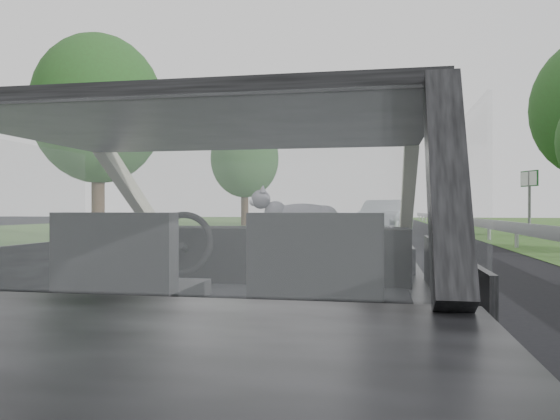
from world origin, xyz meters
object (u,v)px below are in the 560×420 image
at_px(subject_car, 238,292).
at_px(highway_sign, 529,204).
at_px(cat, 303,214).
at_px(other_car, 385,218).

relative_size(subject_car, highway_sign, 1.52).
height_order(cat, other_car, other_car).
height_order(subject_car, highway_sign, highway_sign).
distance_m(subject_car, other_car, 19.73).
bearing_deg(other_car, highway_sign, 21.39).
height_order(subject_car, other_car, other_car).
bearing_deg(subject_car, cat, 72.82).
bearing_deg(cat, highway_sign, 57.82).
distance_m(subject_car, highway_sign, 21.67).
distance_m(cat, highway_sign, 20.98).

